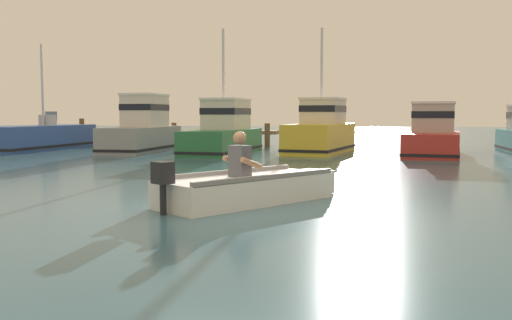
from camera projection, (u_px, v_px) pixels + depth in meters
ground_plane at (218, 208)px, 8.91m from camera, size 120.00×120.00×0.00m
wooden_dock at (121, 132)px, 27.32m from camera, size 15.16×1.64×1.29m
rowboat_with_person at (250, 187)px, 9.45m from camera, size 2.78×3.29×1.19m
moored_boat_blue at (42, 138)px, 23.34m from camera, size 1.98×6.26×4.32m
moored_boat_grey at (142, 130)px, 22.24m from camera, size 1.89×4.72×2.27m
moored_boat_green at (224, 133)px, 21.42m from camera, size 2.28×5.18×4.63m
moored_boat_yellow at (321, 132)px, 21.60m from camera, size 2.68×4.77×4.69m
moored_boat_red at (433, 135)px, 20.35m from camera, size 2.63×4.92×1.91m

